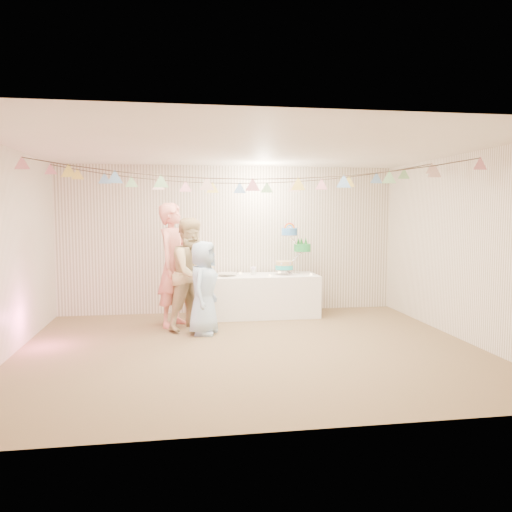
{
  "coord_description": "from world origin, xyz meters",
  "views": [
    {
      "loc": [
        -0.93,
        -6.36,
        1.79
      ],
      "look_at": [
        0.2,
        0.8,
        1.15
      ],
      "focal_mm": 35.0,
      "sensor_mm": 36.0,
      "label": 1
    }
  ],
  "objects": [
    {
      "name": "cake_middle",
      "position": [
        1.22,
        2.15,
        1.11
      ],
      "size": [
        0.27,
        0.27,
        0.22
      ],
      "primitive_type": null,
      "color": "green",
      "rests_on": "cake_stand"
    },
    {
      "name": "table",
      "position": [
        0.49,
        2.01,
        0.36
      ],
      "size": [
        1.9,
        0.76,
        0.71
      ],
      "primitive_type": "cube",
      "color": "white",
      "rests_on": "floor"
    },
    {
      "name": "back_wall",
      "position": [
        0.0,
        2.5,
        1.3
      ],
      "size": [
        6.0,
        6.0,
        0.0
      ],
      "primitive_type": "plane",
      "color": "white",
      "rests_on": "ground"
    },
    {
      "name": "tealight_1",
      "position": [
        0.14,
        2.19,
        0.73
      ],
      "size": [
        0.04,
        0.04,
        0.03
      ],
      "primitive_type": "cylinder",
      "color": "#FFD88C",
      "rests_on": "table"
    },
    {
      "name": "person_adult_a",
      "position": [
        -0.99,
        1.49,
        0.97
      ],
      "size": [
        0.73,
        0.84,
        1.93
      ],
      "primitive_type": "imported",
      "rotation": [
        0.0,
        0.0,
        1.11
      ],
      "color": "#EB897B",
      "rests_on": "floor"
    },
    {
      "name": "cake_stand",
      "position": [
        1.04,
        2.06,
        1.16
      ],
      "size": [
        0.74,
        0.44,
        0.83
      ],
      "primitive_type": null,
      "color": "silver",
      "rests_on": "table"
    },
    {
      "name": "tealight_4",
      "position": [
        1.31,
        1.83,
        0.73
      ],
      "size": [
        0.04,
        0.04,
        0.03
      ],
      "primitive_type": "cylinder",
      "color": "#FFD88C",
      "rests_on": "table"
    },
    {
      "name": "cake_top_tier",
      "position": [
        0.98,
        2.03,
        1.38
      ],
      "size": [
        0.25,
        0.25,
        0.19
      ],
      "primitive_type": null,
      "color": "#3F80C8",
      "rests_on": "cake_stand"
    },
    {
      "name": "front_wall",
      "position": [
        0.0,
        -2.5,
        1.3
      ],
      "size": [
        6.0,
        6.0,
        0.0
      ],
      "primitive_type": "plane",
      "color": "white",
      "rests_on": "ground"
    },
    {
      "name": "right_wall",
      "position": [
        3.0,
        0.0,
        1.3
      ],
      "size": [
        5.0,
        5.0,
        0.0
      ],
      "primitive_type": "plane",
      "color": "white",
      "rests_on": "ground"
    },
    {
      "name": "person_child",
      "position": [
        -0.56,
        0.89,
        0.69
      ],
      "size": [
        0.64,
        0.78,
        1.37
      ],
      "primitive_type": "imported",
      "rotation": [
        0.0,
        0.0,
        1.22
      ],
      "color": "#A9CCEF",
      "rests_on": "floor"
    },
    {
      "name": "tealight_2",
      "position": [
        0.59,
        1.79,
        0.73
      ],
      "size": [
        0.04,
        0.04,
        0.03
      ],
      "primitive_type": "cylinder",
      "color": "#FFD88C",
      "rests_on": "table"
    },
    {
      "name": "bunting_front",
      "position": [
        0.0,
        -0.2,
        2.32
      ],
      "size": [
        5.6,
        0.9,
        0.36
      ],
      "primitive_type": null,
      "color": "#72A5E5",
      "rests_on": "ceiling"
    },
    {
      "name": "posy",
      "position": [
        0.35,
        2.06,
        0.82
      ],
      "size": [
        0.12,
        0.12,
        0.14
      ],
      "primitive_type": null,
      "color": "white",
      "rests_on": "table"
    },
    {
      "name": "ceiling",
      "position": [
        0.0,
        0.0,
        2.6
      ],
      "size": [
        6.0,
        6.0,
        0.0
      ],
      "primitive_type": "plane",
      "color": "silver",
      "rests_on": "ground"
    },
    {
      "name": "floor",
      "position": [
        0.0,
        0.0,
        0.0
      ],
      "size": [
        6.0,
        6.0,
        0.0
      ],
      "primitive_type": "plane",
      "color": "brown",
      "rests_on": "ground"
    },
    {
      "name": "left_wall",
      "position": [
        -3.0,
        0.0,
        1.3
      ],
      "size": [
        5.0,
        5.0,
        0.0
      ],
      "primitive_type": "plane",
      "color": "white",
      "rests_on": "ground"
    },
    {
      "name": "bunting_back",
      "position": [
        0.0,
        1.1,
        2.35
      ],
      "size": [
        5.6,
        1.1,
        0.4
      ],
      "primitive_type": null,
      "color": "pink",
      "rests_on": "ceiling"
    },
    {
      "name": "tealight_3",
      "position": [
        0.84,
        2.23,
        0.73
      ],
      "size": [
        0.04,
        0.04,
        0.03
      ],
      "primitive_type": "cylinder",
      "color": "#FFD88C",
      "rests_on": "table"
    },
    {
      "name": "cake_bottom",
      "position": [
        0.89,
        2.0,
        0.84
      ],
      "size": [
        0.31,
        0.31,
        0.15
      ],
      "primitive_type": null,
      "color": "#29C2BC",
      "rests_on": "cake_stand"
    },
    {
      "name": "platter",
      "position": [
        -0.11,
        1.96,
        0.76
      ],
      "size": [
        0.33,
        0.33,
        0.02
      ],
      "primitive_type": "cylinder",
      "color": "white",
      "rests_on": "table"
    },
    {
      "name": "person_adult_b",
      "position": [
        -0.71,
        1.23,
        0.85
      ],
      "size": [
        1.05,
        1.03,
        1.71
      ],
      "primitive_type": "imported",
      "rotation": [
        0.0,
        0.0,
        0.73
      ],
      "color": "#D2B581",
      "rests_on": "floor"
    },
    {
      "name": "tealight_0",
      "position": [
        -0.31,
        1.86,
        0.73
      ],
      "size": [
        0.04,
        0.04,
        0.03
      ],
      "primitive_type": "cylinder",
      "color": "#FFD88C",
      "rests_on": "table"
    }
  ]
}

